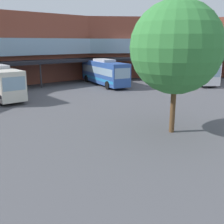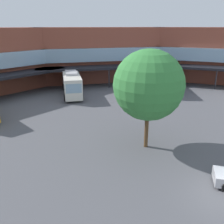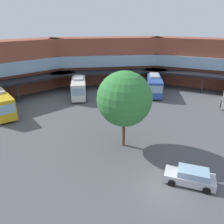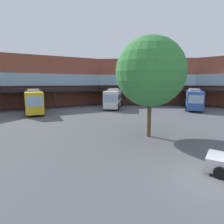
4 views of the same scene
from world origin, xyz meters
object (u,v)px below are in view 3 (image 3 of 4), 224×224
Objects in this scene: bus_1 at (79,86)px; parked_car at (190,177)px; plaza_tree at (124,99)px; bus_6 at (154,84)px.

bus_1 is 29.35m from parked_car.
plaza_tree reaches higher than bus_1.
bus_6 is 22.67m from plaza_tree.
plaza_tree is at bearing -30.63° from parked_car.
parked_car is at bearing -75.80° from plaza_tree.
bus_1 is at bearing -43.14° from parked_car.
bus_1 is at bearing 86.39° from plaza_tree.
parked_car is at bearing 2.85° from bus_6.
parked_car is (-13.57, -24.42, -1.17)m from bus_6.
parked_car is (0.86, -29.31, -1.16)m from bus_1.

